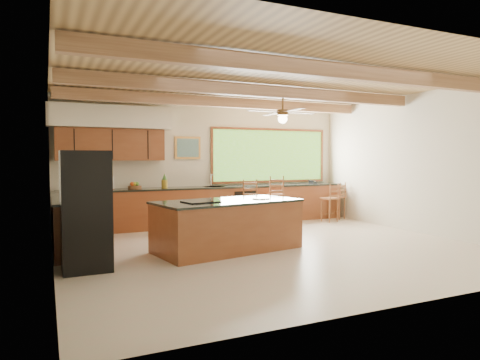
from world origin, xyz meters
name	(u,v)px	position (x,y,z in m)	size (l,w,h in m)	color
ground	(272,247)	(0.00, 0.00, 0.00)	(7.20, 7.20, 0.00)	beige
room_shell	(248,126)	(-0.17, 0.65, 2.21)	(7.27, 6.54, 3.02)	beige
counter_run	(186,209)	(-0.82, 2.52, 0.46)	(7.12, 3.10, 1.26)	brown
island	(228,225)	(-0.80, 0.14, 0.44)	(2.67, 1.59, 0.89)	brown
refrigerator	(86,211)	(-3.16, -0.25, 0.86)	(0.68, 0.65, 1.71)	black
bar_stool_a	(250,198)	(0.71, 2.39, 0.66)	(0.48, 0.48, 1.11)	brown
bar_stool_b	(275,195)	(1.40, 2.39, 0.70)	(0.48, 0.48, 1.18)	brown
bar_stool_c	(331,199)	(2.81, 2.08, 0.58)	(0.40, 0.40, 0.98)	brown
bar_stool_d	(339,197)	(3.30, 2.40, 0.57)	(0.46, 0.46, 0.97)	brown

